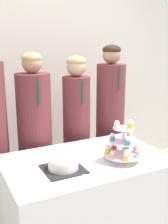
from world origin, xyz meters
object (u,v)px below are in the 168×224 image
Objects in this scene: cake_knife at (87,175)px; round_cake at (63,163)px; cupcake_stand at (123,144)px; student_3 at (110,127)px; student_1 at (35,143)px; student_2 at (77,136)px.

round_cake is at bearing 164.00° from cake_knife.
cupcake_stand is 0.85m from student_3.
cupcake_stand is at bearing -6.98° from round_cake.
cupcake_stand is 0.21× the size of student_1.
student_3 is at bearing 64.41° from cupcake_stand.
student_2 reaches higher than round_cake.
student_3 is at bearing 40.49° from round_cake.
cake_knife is 1.11m from student_3.
round_cake is 0.86× the size of cupcake_stand.
student_1 reaches higher than cupcake_stand.
cupcake_stand reaches higher than round_cake.
cake_knife is 0.15× the size of student_1.
round_cake is 0.83m from student_2.
cake_knife is at bearing -111.30° from student_2.
student_3 is (0.80, -0.00, 0.04)m from student_1.
round_cake is at bearing -91.37° from student_1.
student_2 is at bearing 107.66° from cake_knife.
student_1 is (-0.44, 0.76, -0.17)m from cupcake_stand.
cake_knife is at bearing -130.09° from student_3.
student_2 reaches higher than cupcake_stand.
cupcake_stand reaches higher than cake_knife.
cupcake_stand is at bearing 53.78° from cake_knife.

